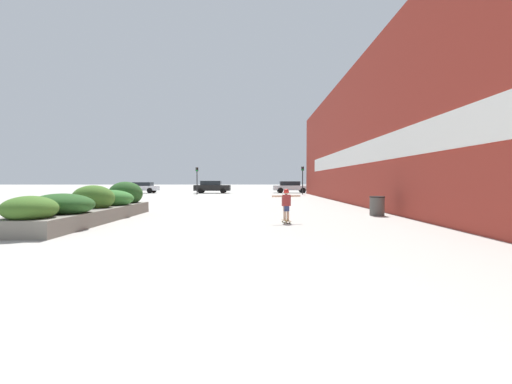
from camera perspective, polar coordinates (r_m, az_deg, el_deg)
name	(u,v)px	position (r m, az deg, el deg)	size (l,w,h in m)	color
ground_plane	(176,295)	(4.85, -13.18, -16.35)	(300.00, 300.00, 0.00)	#A3A099
building_wall_right	(361,134)	(22.42, 17.16, 9.23)	(0.67, 41.35, 8.90)	maroon
planter_box	(93,206)	(14.38, -25.49, -2.07)	(2.01, 8.24, 1.49)	slate
skateboard	(287,221)	(12.48, 5.18, -4.83)	(0.31, 0.60, 0.09)	olive
skateboarder	(287,201)	(12.42, 5.19, -1.55)	(1.05, 0.33, 1.14)	tan
trash_bin	(378,206)	(15.90, 19.65, -2.20)	(0.66, 0.66, 0.85)	#514C47
car_leftmost	(213,187)	(43.65, -7.21, 0.88)	(4.52, 2.03, 1.56)	black
car_center_left	(143,187)	(45.92, -18.31, 0.76)	(4.07, 1.94, 1.38)	silver
car_center_right	(367,187)	(46.82, 17.95, 0.85)	(4.25, 2.03, 1.49)	navy
car_rightmost	(291,187)	(44.62, 5.92, 0.89)	(4.67, 2.06, 1.50)	#BCBCC1
traffic_light_left	(198,176)	(39.72, -9.69, 2.69)	(0.28, 0.30, 3.10)	black
traffic_light_right	(303,175)	(39.42, 7.90, 2.79)	(0.28, 0.30, 3.19)	black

